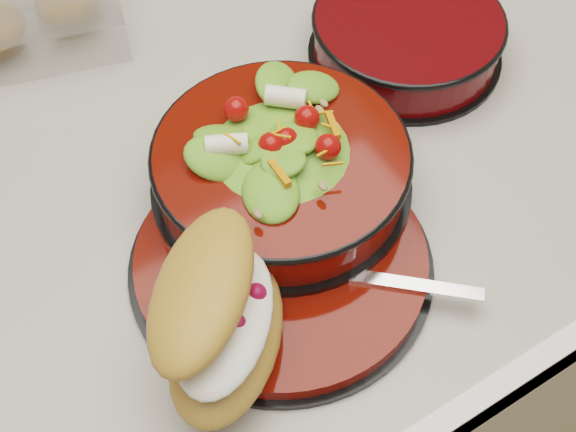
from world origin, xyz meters
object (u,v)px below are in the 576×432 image
island_counter (172,378)px  salad_bowl (281,160)px  fork (375,279)px  pastry_box (26,4)px  croissant (221,316)px  extra_bowl (407,35)px  dinner_plate (282,261)px

island_counter → salad_bowl: salad_bowl is taller
salad_bowl → fork: salad_bowl is taller
salad_bowl → pastry_box: 0.36m
pastry_box → croissant: bearing=-76.1°
island_counter → croissant: size_ratio=6.70×
fork → island_counter: bearing=72.7°
pastry_box → island_counter: bearing=-77.1°
island_counter → fork: 0.54m
island_counter → extra_bowl: (0.34, -0.01, 0.48)m
fork → pastry_box: (-0.12, 0.47, 0.02)m
island_counter → dinner_plate: 0.49m
salad_bowl → croissant: salad_bowl is taller
dinner_plate → extra_bowl: bearing=32.0°
extra_bowl → pastry_box: bearing=143.2°
pastry_box → salad_bowl: bearing=-56.2°
island_counter → dinner_plate: size_ratio=4.55×
extra_bowl → fork: bearing=-132.2°
salad_bowl → extra_bowl: size_ratio=1.15×
island_counter → salad_bowl: bearing=-39.5°
dinner_plate → salad_bowl: salad_bowl is taller
island_counter → fork: bearing=-59.7°
island_counter → croissant: bearing=-90.8°
salad_bowl → pastry_box: (-0.11, 0.34, -0.01)m
dinner_plate → extra_bowl: 0.31m
dinner_plate → fork: size_ratio=1.96×
croissant → dinner_plate: bearing=-17.0°
island_counter → pastry_box: 0.55m
island_counter → dinner_plate: (0.08, -0.17, 0.46)m
croissant → fork: 0.15m
salad_bowl → croissant: (-0.13, -0.12, 0.01)m
island_counter → fork: fork is taller
salad_bowl → extra_bowl: (0.22, 0.10, -0.03)m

